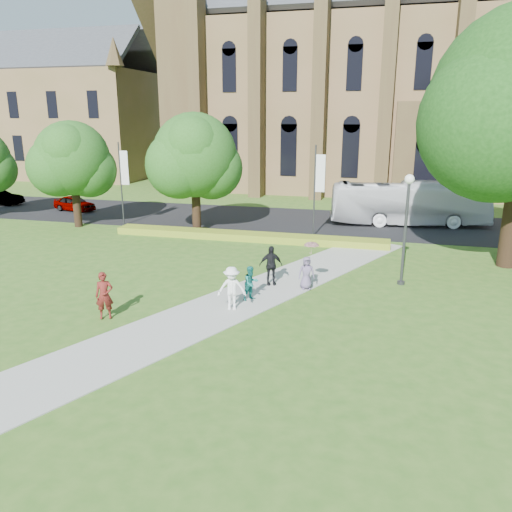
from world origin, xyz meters
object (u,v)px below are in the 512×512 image
(streetlamp, at_px, (406,217))
(tour_coach, at_px, (409,203))
(car_0, at_px, (75,203))
(pedestrian_0, at_px, (104,295))

(streetlamp, relative_size, tour_coach, 0.46)
(streetlamp, xyz_separation_m, car_0, (-26.34, 12.79, -2.63))
(tour_coach, xyz_separation_m, car_0, (-27.05, -1.34, -0.93))
(pedestrian_0, bearing_deg, streetlamp, 6.30)
(car_0, distance_m, pedestrian_0, 25.05)
(tour_coach, relative_size, car_0, 3.00)
(streetlamp, distance_m, tour_coach, 14.25)
(tour_coach, height_order, pedestrian_0, tour_coach)
(car_0, height_order, pedestrian_0, pedestrian_0)
(streetlamp, bearing_deg, pedestrian_0, -147.29)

